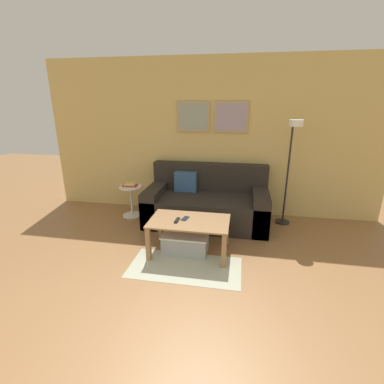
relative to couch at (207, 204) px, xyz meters
name	(u,v)px	position (x,y,z in m)	size (l,w,h in m)	color
wall_back	(209,138)	(-0.04, 0.50, 0.98)	(5.60, 0.09, 2.55)	#D6B76B
area_rug	(185,267)	(-0.08, -1.38, -0.30)	(1.31, 0.65, 0.01)	#B2B79E
couch	(207,204)	(0.00, 0.00, 0.00)	(1.90, 0.96, 0.89)	#28231E
coffee_table	(189,226)	(-0.09, -1.02, 0.07)	(1.00, 0.60, 0.45)	#997047
storage_bin	(186,242)	(-0.14, -1.00, -0.17)	(0.59, 0.40, 0.26)	#9EA3A8
floor_lamp	(291,155)	(1.22, 0.02, 0.83)	(0.23, 0.44, 1.63)	black
side_table	(131,198)	(-1.28, 0.00, 0.02)	(0.38, 0.38, 0.52)	white
book_stack	(130,185)	(-1.29, 0.01, 0.25)	(0.24, 0.15, 0.05)	#B73333
remote_control	(177,220)	(-0.24, -1.07, 0.16)	(0.04, 0.15, 0.02)	black
cell_phone	(185,218)	(-0.15, -0.98, 0.16)	(0.07, 0.14, 0.01)	#1E2338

